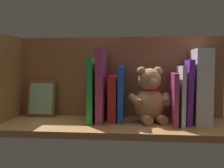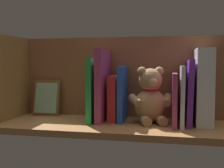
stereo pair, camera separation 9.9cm
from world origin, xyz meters
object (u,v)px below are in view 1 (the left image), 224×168
picture_frame_leaning (42,99)px  book_0 (187,91)px  teddy_bear (150,98)px  dictionary_thick_white (201,86)px

picture_frame_leaning → book_0: bearing=174.3°
book_0 → teddy_bear: book_0 is taller
book_0 → picture_frame_leaning: 56.92cm
teddy_bear → book_0: bearing=166.1°
teddy_bear → picture_frame_leaning: teddy_bear is taller
book_0 → picture_frame_leaning: bearing=-5.7°
book_0 → picture_frame_leaning: (56.49, -5.65, -4.05)cm
book_0 → teddy_bear: 13.67cm
dictionary_thick_white → book_0: size_ratio=1.17×
dictionary_thick_white → teddy_bear: dictionary_thick_white is taller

